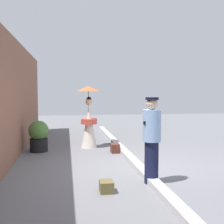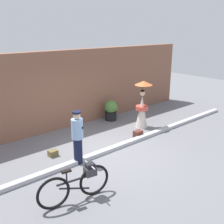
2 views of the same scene
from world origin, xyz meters
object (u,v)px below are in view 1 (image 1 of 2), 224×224
potted_plant_by_door (39,135)px  backpack_on_pavement (115,148)px  person_with_parasol (89,118)px  backpack_spare (107,186)px  person_officer (152,138)px

potted_plant_by_door → backpack_on_pavement: 2.21m
person_with_parasol → backpack_on_pavement: bearing=-143.1°
backpack_on_pavement → backpack_spare: backpack_on_pavement is taller
potted_plant_by_door → backpack_spare: 3.93m
person_officer → potted_plant_by_door: (3.28, 2.34, -0.39)m
person_officer → backpack_on_pavement: 2.87m
person_with_parasol → backpack_on_pavement: (-0.89, -0.67, -0.77)m
backpack_spare → backpack_on_pavement: bearing=-12.2°
person_officer → backpack_spare: size_ratio=5.90×
person_with_parasol → backpack_on_pavement: size_ratio=5.80×
person_with_parasol → backpack_spare: 4.09m
person_officer → backpack_on_pavement: bearing=4.5°
person_with_parasol → backpack_spare: bearing=179.9°
person_with_parasol → potted_plant_by_door: person_with_parasol is taller
backpack_on_pavement → backpack_spare: bearing=167.8°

